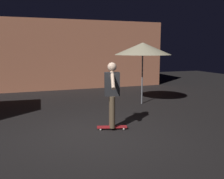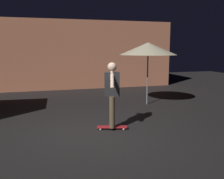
% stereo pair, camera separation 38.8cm
% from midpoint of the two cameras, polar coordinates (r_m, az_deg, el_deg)
% --- Properties ---
extents(ground_plane, '(28.00, 28.00, 0.00)m').
position_cam_midpoint_polar(ground_plane, '(6.34, -2.14, -9.94)').
color(ground_plane, black).
extents(low_building, '(9.87, 3.87, 3.51)m').
position_cam_midpoint_polar(low_building, '(14.90, -7.24, 7.92)').
color(low_building, '#B76B4C').
rests_on(low_building, ground_plane).
extents(patio_umbrella, '(2.10, 2.10, 2.30)m').
position_cam_midpoint_polar(patio_umbrella, '(9.46, 9.32, 9.07)').
color(patio_umbrella, slate).
rests_on(patio_umbrella, ground_plane).
extents(skateboard_ridden, '(0.81, 0.40, 0.07)m').
position_cam_midpoint_polar(skateboard_ridden, '(6.66, 1.69, -8.49)').
color(skateboard_ridden, '#AD1E23').
rests_on(skateboard_ridden, ground_plane).
extents(skater, '(0.42, 0.97, 1.67)m').
position_cam_midpoint_polar(skater, '(6.43, 1.73, -0.13)').
color(skater, brown).
rests_on(skater, skateboard_ridden).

